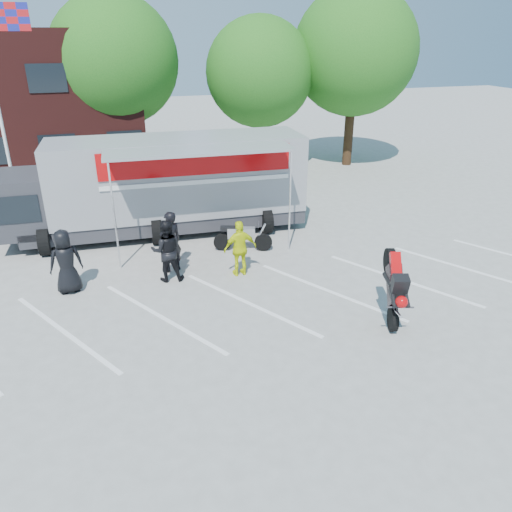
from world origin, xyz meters
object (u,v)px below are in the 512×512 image
spectator_leather_b (171,242)px  spectator_hivis (240,248)px  parked_motorcycle (243,250)px  spectator_leather_a (66,262)px  tree_mid (260,73)px  spectator_leather_c (167,251)px  flagpole (2,86)px  tree_right (355,52)px  transporter_truck (169,232)px  tree_left (114,61)px  stunt_bike_rider (385,316)px

spectator_leather_b → spectator_hivis: (1.95, -0.91, -0.10)m
parked_motorcycle → spectator_leather_a: bearing=122.5°
tree_mid → spectator_leather_c: (-6.68, -11.89, -3.99)m
flagpole → spectator_leather_c: size_ratio=4.21×
spectator_leather_b → spectator_leather_c: (-0.21, -0.59, -0.02)m
flagpole → spectator_leather_a: bearing=-75.5°
tree_right → spectator_leather_b: size_ratio=4.70×
transporter_truck → parked_motorcycle: (2.17, -2.50, 0.00)m
tree_mid → parked_motorcycle: tree_mid is taller
flagpole → tree_left: tree_left is taller
spectator_leather_a → tree_right: bearing=-153.0°
parked_motorcycle → stunt_bike_rider: 5.81m
spectator_leather_a → spectator_leather_c: 2.81m
tree_left → tree_mid: tree_left is taller
tree_left → tree_mid: size_ratio=1.13×
stunt_bike_rider → spectator_hivis: bearing=148.0°
tree_left → tree_mid: bearing=-8.1°
stunt_bike_rider → spectator_leather_c: spectator_leather_c is taller
tree_mid → spectator_leather_c: 14.21m
tree_mid → spectator_leather_b: tree_mid is taller
parked_motorcycle → flagpole: bearing=72.2°
spectator_leather_a → spectator_hivis: (4.97, -0.41, -0.07)m
transporter_truck → spectator_leather_b: size_ratio=5.62×
transporter_truck → spectator_leather_b: (-0.37, -3.36, 0.97)m
spectator_leather_a → spectator_leather_b: (3.02, 0.49, 0.03)m
spectator_leather_c → transporter_truck: bearing=-89.8°
transporter_truck → spectator_hivis: (1.58, -4.27, 0.87)m
tree_left → stunt_bike_rider: size_ratio=4.14×
flagpole → spectator_leather_b: flagpole is taller
tree_left → spectator_hivis: bearing=-79.4°
transporter_truck → spectator_leather_a: 5.22m
tree_left → transporter_truck: size_ratio=0.79×
spectator_leather_a → spectator_leather_b: bearing=178.4°
parked_motorcycle → spectator_leather_c: spectator_leather_c is taller
flagpole → spectator_leather_a: (1.75, -6.79, -4.12)m
tree_left → spectator_leather_c: (0.32, -12.89, -4.61)m
parked_motorcycle → stunt_bike_rider: size_ratio=0.97×
tree_mid → tree_left: bearing=171.9°
tree_mid → parked_motorcycle: bearing=-110.7°
tree_mid → transporter_truck: size_ratio=0.70×
spectator_leather_b → spectator_leather_c: size_ratio=1.02×
tree_mid → tree_right: (5.00, -0.50, 0.93)m
flagpole → tree_mid: bearing=24.0°
transporter_truck → spectator_leather_a: spectator_leather_a is taller
spectator_leather_c → spectator_hivis: 2.18m
spectator_leather_b → parked_motorcycle: bearing=176.3°
spectator_hivis → tree_mid: bearing=-113.9°
flagpole → spectator_leather_a: size_ratio=4.26×
flagpole → spectator_leather_a: flagpole is taller
flagpole → spectator_leather_c: (4.56, -6.89, -4.10)m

